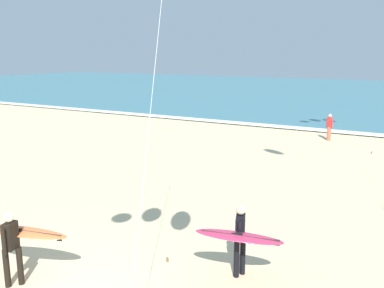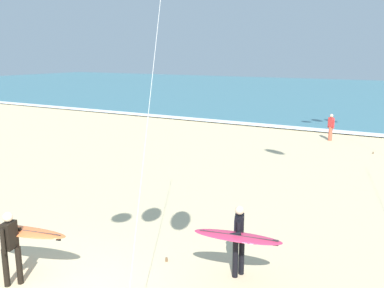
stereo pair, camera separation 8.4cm
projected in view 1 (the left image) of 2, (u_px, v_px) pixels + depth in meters
name	position (u px, v px, depth m)	size (l,w,h in m)	color
ocean_water	(368.00, 94.00, 53.29)	(160.00, 60.00, 0.08)	teal
shoreline_foam	(311.00, 129.00, 27.97)	(160.00, 1.22, 0.01)	white
surfer_lead	(16.00, 238.00, 9.19)	(2.31, 1.20, 1.71)	black
surfer_trailing	(240.00, 236.00, 9.29)	(2.00, 1.18, 1.71)	black
bystander_red_top	(329.00, 127.00, 24.57)	(0.43, 0.33, 1.59)	#D8593F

